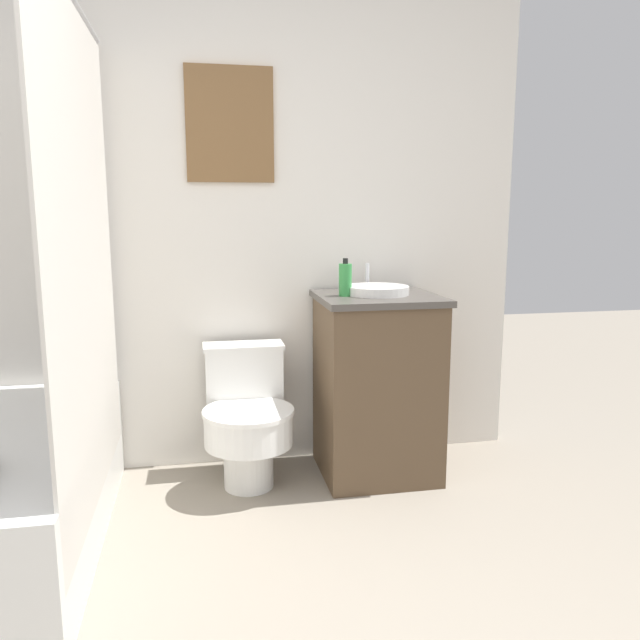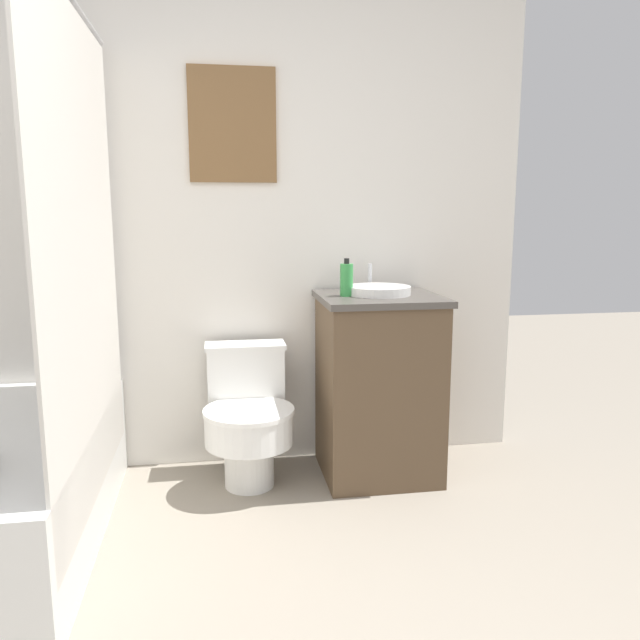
# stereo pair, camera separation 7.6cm
# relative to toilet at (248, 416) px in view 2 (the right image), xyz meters

# --- Properties ---
(wall_back) EXTENTS (3.18, 0.07, 2.50)m
(wall_back) POSITION_rel_toilet_xyz_m (-0.19, 0.30, 0.94)
(wall_back) COLOR white
(wall_back) RESTS_ON ground_plane
(shower_area) EXTENTS (0.70, 1.42, 1.98)m
(shower_area) POSITION_rel_toilet_xyz_m (-0.91, -0.44, -0.04)
(shower_area) COLOR white
(shower_area) RESTS_ON ground_plane
(toilet) EXTENTS (0.41, 0.53, 0.63)m
(toilet) POSITION_rel_toilet_xyz_m (0.00, 0.00, 0.00)
(toilet) COLOR white
(toilet) RESTS_ON ground_plane
(vanity) EXTENTS (0.56, 0.52, 0.87)m
(vanity) POSITION_rel_toilet_xyz_m (0.62, -0.00, 0.12)
(vanity) COLOR brown
(vanity) RESTS_ON ground_plane
(sink) EXTENTS (0.30, 0.33, 0.13)m
(sink) POSITION_rel_toilet_xyz_m (0.62, 0.02, 0.57)
(sink) COLOR white
(sink) RESTS_ON vanity
(soap_bottle) EXTENTS (0.06, 0.06, 0.17)m
(soap_bottle) POSITION_rel_toilet_xyz_m (0.46, -0.01, 0.62)
(soap_bottle) COLOR green
(soap_bottle) RESTS_ON vanity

